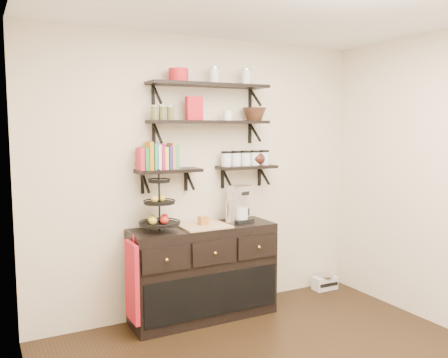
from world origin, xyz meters
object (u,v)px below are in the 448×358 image
Objects in this scene: sideboard at (203,272)px; fruit_stand at (160,211)px; radio at (325,282)px; coffee_maker at (239,204)px.

sideboard is 0.77m from fruit_stand.
fruit_stand reaches higher than radio.
fruit_stand is 1.46× the size of coffee_maker.
sideboard is 1.61m from radio.
coffee_maker is 1.52m from radio.
fruit_stand reaches higher than sideboard.
sideboard is at bearing -175.83° from radio.
radio is at bearing 2.15° from fruit_stand.
sideboard is 2.60× the size of fruit_stand.
sideboard reaches higher than radio.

